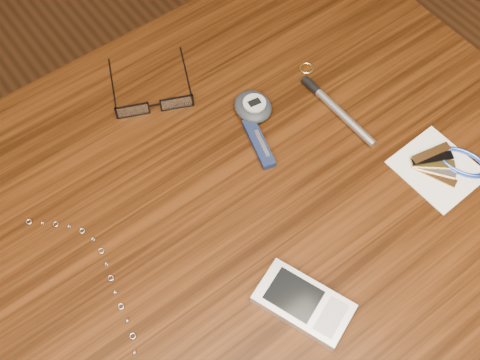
{
  "coord_description": "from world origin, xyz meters",
  "views": [
    {
      "loc": [
        -0.19,
        -0.31,
        1.45
      ],
      "look_at": [
        0.06,
        0.02,
        0.76
      ],
      "focal_mm": 45.0,
      "sensor_mm": 36.0,
      "label": 1
    }
  ],
  "objects_px": {
    "pda_phone": "(303,303)",
    "silver_pen": "(332,105)",
    "eyeglasses": "(154,103)",
    "notepad_keys": "(449,165)",
    "pocket_knife": "(259,143)",
    "desk": "(217,249)",
    "pedometer": "(253,106)"
  },
  "relations": [
    {
      "from": "pda_phone",
      "to": "silver_pen",
      "type": "distance_m",
      "value": 0.31
    },
    {
      "from": "pedometer",
      "to": "pocket_knife",
      "type": "bearing_deg",
      "value": -119.93
    },
    {
      "from": "pocket_knife",
      "to": "desk",
      "type": "bearing_deg",
      "value": -154.84
    },
    {
      "from": "desk",
      "to": "pda_phone",
      "type": "xyz_separation_m",
      "value": [
        0.02,
        -0.16,
        0.11
      ]
    },
    {
      "from": "desk",
      "to": "notepad_keys",
      "type": "distance_m",
      "value": 0.35
    },
    {
      "from": "pedometer",
      "to": "silver_pen",
      "type": "height_order",
      "value": "pedometer"
    },
    {
      "from": "notepad_keys",
      "to": "pda_phone",
      "type": "bearing_deg",
      "value": -173.71
    },
    {
      "from": "pda_phone",
      "to": "notepad_keys",
      "type": "xyz_separation_m",
      "value": [
        0.29,
        0.03,
        -0.0
      ]
    },
    {
      "from": "pda_phone",
      "to": "pocket_knife",
      "type": "bearing_deg",
      "value": 65.11
    },
    {
      "from": "silver_pen",
      "to": "pedometer",
      "type": "bearing_deg",
      "value": 145.95
    },
    {
      "from": "pda_phone",
      "to": "pocket_knife",
      "type": "relative_size",
      "value": 1.49
    },
    {
      "from": "pda_phone",
      "to": "silver_pen",
      "type": "relative_size",
      "value": 0.85
    },
    {
      "from": "pda_phone",
      "to": "silver_pen",
      "type": "xyz_separation_m",
      "value": [
        0.23,
        0.2,
        -0.0
      ]
    },
    {
      "from": "desk",
      "to": "pda_phone",
      "type": "bearing_deg",
      "value": -84.66
    },
    {
      "from": "pda_phone",
      "to": "notepad_keys",
      "type": "relative_size",
      "value": 1.05
    },
    {
      "from": "pocket_knife",
      "to": "silver_pen",
      "type": "xyz_separation_m",
      "value": [
        0.13,
        -0.01,
        0.0
      ]
    },
    {
      "from": "desk",
      "to": "notepad_keys",
      "type": "relative_size",
      "value": 8.25
    },
    {
      "from": "pocket_knife",
      "to": "pda_phone",
      "type": "bearing_deg",
      "value": -114.89
    },
    {
      "from": "desk",
      "to": "notepad_keys",
      "type": "xyz_separation_m",
      "value": [
        0.3,
        -0.13,
        0.11
      ]
    },
    {
      "from": "desk",
      "to": "eyeglasses",
      "type": "height_order",
      "value": "eyeglasses"
    },
    {
      "from": "pda_phone",
      "to": "silver_pen",
      "type": "bearing_deg",
      "value": 42.07
    },
    {
      "from": "notepad_keys",
      "to": "pedometer",
      "type": "bearing_deg",
      "value": 123.6
    },
    {
      "from": "desk",
      "to": "pedometer",
      "type": "relative_size",
      "value": 14.69
    },
    {
      "from": "desk",
      "to": "notepad_keys",
      "type": "bearing_deg",
      "value": -23.25
    },
    {
      "from": "desk",
      "to": "pedometer",
      "type": "distance_m",
      "value": 0.21
    },
    {
      "from": "pedometer",
      "to": "pocket_knife",
      "type": "distance_m",
      "value": 0.06
    },
    {
      "from": "eyeglasses",
      "to": "notepad_keys",
      "type": "relative_size",
      "value": 1.26
    },
    {
      "from": "pedometer",
      "to": "pocket_knife",
      "type": "xyz_separation_m",
      "value": [
        -0.03,
        -0.05,
        -0.01
      ]
    },
    {
      "from": "pda_phone",
      "to": "pedometer",
      "type": "xyz_separation_m",
      "value": [
        0.13,
        0.27,
        0.0
      ]
    },
    {
      "from": "notepad_keys",
      "to": "silver_pen",
      "type": "xyz_separation_m",
      "value": [
        -0.06,
        0.17,
        0.0
      ]
    },
    {
      "from": "eyeglasses",
      "to": "notepad_keys",
      "type": "height_order",
      "value": "eyeglasses"
    },
    {
      "from": "pda_phone",
      "to": "pocket_knife",
      "type": "height_order",
      "value": "pda_phone"
    }
  ]
}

